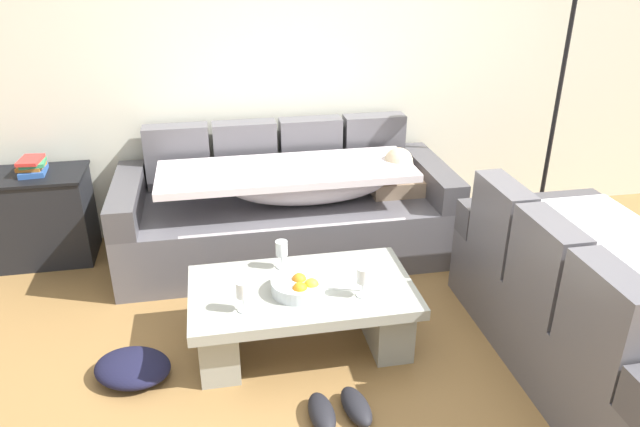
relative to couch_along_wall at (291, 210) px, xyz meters
The scene contains 15 objects.
ground_plane 1.67m from the couch_along_wall, 82.93° to the right, with size 14.00×14.00×0.00m, color olive.
back_wall 1.16m from the couch_along_wall, 69.08° to the left, with size 9.00×0.10×2.70m, color silver.
couch_along_wall is the anchor object (origin of this frame).
couch_near_window 2.07m from the couch_along_wall, 48.04° to the right, with size 0.92×1.76×0.88m.
coffee_table 1.10m from the couch_along_wall, 94.98° to the right, with size 1.20×0.68×0.38m.
fruit_bowl 1.15m from the couch_along_wall, 95.93° to the right, with size 0.28×0.28×0.10m.
wine_glass_near_left 1.33m from the couch_along_wall, 108.32° to the right, with size 0.07×0.07×0.17m.
wine_glass_near_right 1.26m from the couch_along_wall, 80.61° to the right, with size 0.07×0.07×0.17m.
wine_glass_far_back 0.90m from the couch_along_wall, 101.26° to the right, with size 0.07×0.07×0.17m.
open_magazine 1.05m from the couch_along_wall, 84.47° to the right, with size 0.28×0.21×0.01m, color white.
side_cabinet 1.75m from the couch_along_wall, behind, with size 0.72×0.44×0.64m.
book_stack_on_cabinet 1.75m from the couch_along_wall, behind, with size 0.18×0.23×0.11m.
floor_lamp 2.03m from the couch_along_wall, ahead, with size 0.33×0.31×1.95m.
pair_of_shoes 1.70m from the couch_along_wall, 90.50° to the right, with size 0.32×0.29×0.09m.
crumpled_garment 1.58m from the couch_along_wall, 129.98° to the right, with size 0.40×0.32×0.12m, color #191933.
Camera 1 is at (-0.70, -2.14, 2.08)m, focal length 33.27 mm.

